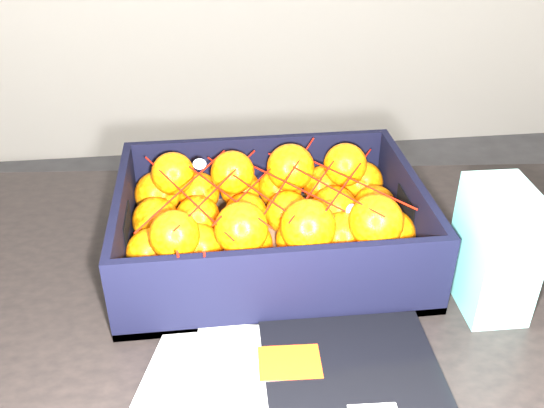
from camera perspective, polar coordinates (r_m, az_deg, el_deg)
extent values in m
cube|color=black|center=(0.86, -1.41, -10.49)|extent=(1.26, 0.90, 0.04)
cylinder|color=black|center=(1.50, 19.10, -9.93)|extent=(0.06, 0.06, 0.71)
cube|color=black|center=(0.72, 8.49, -18.21)|extent=(0.22, 0.28, 0.01)
cube|color=#FF3D0D|center=(0.75, 1.69, -14.79)|extent=(0.08, 0.06, 0.00)
cube|color=olive|center=(0.94, -0.22, -4.44)|extent=(0.45, 0.34, 0.01)
cube|color=black|center=(1.05, -1.25, 3.28)|extent=(0.45, 0.01, 0.12)
cube|color=black|center=(0.78, 1.16, -8.07)|extent=(0.45, 0.01, 0.12)
cube|color=black|center=(0.91, -13.94, -2.41)|extent=(0.01, 0.31, 0.12)
cube|color=black|center=(0.95, 12.89, -0.68)|extent=(0.01, 0.31, 0.12)
sphere|color=#FD6E05|center=(0.82, -11.78, -7.67)|extent=(0.07, 0.07, 0.07)
sphere|color=#FD6E05|center=(0.88, -11.45, -4.58)|extent=(0.07, 0.07, 0.07)
sphere|color=#FD6E05|center=(0.95, -10.98, -1.54)|extent=(0.07, 0.07, 0.07)
sphere|color=#FD6E05|center=(1.02, -10.80, 0.91)|extent=(0.08, 0.08, 0.08)
sphere|color=#FD6E05|center=(0.82, -6.65, -7.25)|extent=(0.07, 0.07, 0.07)
sphere|color=#FD6E05|center=(0.88, -7.01, -4.26)|extent=(0.07, 0.07, 0.07)
sphere|color=#FD6E05|center=(0.94, -7.06, -1.32)|extent=(0.07, 0.07, 0.07)
sphere|color=#FD6E05|center=(1.01, -6.97, 1.06)|extent=(0.07, 0.07, 0.07)
sphere|color=#FD6E05|center=(0.81, -1.70, -7.26)|extent=(0.08, 0.08, 0.08)
sphere|color=#FD6E05|center=(0.88, -2.18, -3.81)|extent=(0.07, 0.07, 0.07)
sphere|color=#FD6E05|center=(0.95, -2.51, -0.97)|extent=(0.07, 0.07, 0.07)
sphere|color=#FD6E05|center=(1.02, -3.05, 1.43)|extent=(0.07, 0.07, 0.07)
sphere|color=#FD6E05|center=(0.82, 3.35, -6.73)|extent=(0.07, 0.07, 0.07)
sphere|color=#FD6E05|center=(0.89, 2.55, -3.45)|extent=(0.07, 0.07, 0.07)
sphere|color=#FD6E05|center=(0.95, 1.49, -0.85)|extent=(0.07, 0.07, 0.07)
sphere|color=#FD6E05|center=(1.02, 0.79, 1.54)|extent=(0.07, 0.07, 0.07)
sphere|color=#FD6E05|center=(0.84, 8.11, -6.40)|extent=(0.07, 0.07, 0.07)
sphere|color=#FD6E05|center=(0.90, 6.75, -3.13)|extent=(0.08, 0.08, 0.08)
sphere|color=#FD6E05|center=(0.97, 5.91, -0.46)|extent=(0.07, 0.07, 0.07)
sphere|color=#FD6E05|center=(1.03, 4.93, 1.70)|extent=(0.07, 0.07, 0.07)
sphere|color=#FD6E05|center=(0.85, 12.69, -5.95)|extent=(0.07, 0.07, 0.07)
sphere|color=#FD6E05|center=(0.92, 11.17, -2.83)|extent=(0.08, 0.08, 0.08)
sphere|color=#FD6E05|center=(0.98, 9.72, -0.23)|extent=(0.07, 0.07, 0.07)
sphere|color=#FD6E05|center=(1.05, 8.55, 2.07)|extent=(0.07, 0.07, 0.07)
sphere|color=#FD6E05|center=(0.81, -9.25, -2.96)|extent=(0.07, 0.07, 0.07)
sphere|color=#FD6E05|center=(0.96, -9.40, 2.86)|extent=(0.07, 0.07, 0.07)
sphere|color=#FD6E05|center=(0.81, -2.92, -2.37)|extent=(0.07, 0.07, 0.07)
sphere|color=#FD6E05|center=(0.95, -3.77, 3.01)|extent=(0.07, 0.07, 0.07)
sphere|color=#FD6E05|center=(0.82, 3.45, -2.19)|extent=(0.08, 0.08, 0.08)
sphere|color=#FD6E05|center=(0.96, 1.78, 3.48)|extent=(0.08, 0.08, 0.08)
sphere|color=#FD6E05|center=(0.84, 9.85, -1.67)|extent=(0.08, 0.08, 0.08)
sphere|color=#FD6E05|center=(0.98, 6.97, 3.73)|extent=(0.07, 0.07, 0.07)
cylinder|color=#B81106|center=(0.86, -8.25, 0.88)|extent=(0.13, 0.23, 0.01)
cylinder|color=#B81106|center=(0.86, -5.03, 1.41)|extent=(0.13, 0.23, 0.01)
cylinder|color=#B81106|center=(0.87, -1.81, 1.46)|extent=(0.13, 0.23, 0.01)
cylinder|color=#B81106|center=(0.88, 1.30, 2.10)|extent=(0.13, 0.23, 0.04)
cylinder|color=#B81106|center=(0.88, 4.61, 2.12)|extent=(0.13, 0.23, 0.02)
cylinder|color=#B81106|center=(0.90, 7.49, 2.39)|extent=(0.13, 0.23, 0.03)
cylinder|color=#B81106|center=(0.87, -8.28, 1.61)|extent=(0.13, 0.23, 0.01)
cylinder|color=#B81106|center=(0.87, -5.05, 1.71)|extent=(0.13, 0.23, 0.01)
cylinder|color=#B81106|center=(0.88, -1.86, 1.70)|extent=(0.13, 0.23, 0.03)
cylinder|color=#B81106|center=(0.88, 1.32, 2.19)|extent=(0.13, 0.23, 0.02)
cylinder|color=#B81106|center=(0.88, 4.54, 2.20)|extent=(0.13, 0.23, 0.02)
cylinder|color=#B81106|center=(0.90, 7.52, 2.62)|extent=(0.13, 0.23, 0.04)
cylinder|color=#B81106|center=(0.76, -8.71, -6.33)|extent=(0.00, 0.03, 0.09)
cylinder|color=#B81106|center=(0.76, -6.45, -6.20)|extent=(0.01, 0.04, 0.08)
cube|color=silver|center=(0.85, 20.44, -4.08)|extent=(0.08, 0.12, 0.18)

